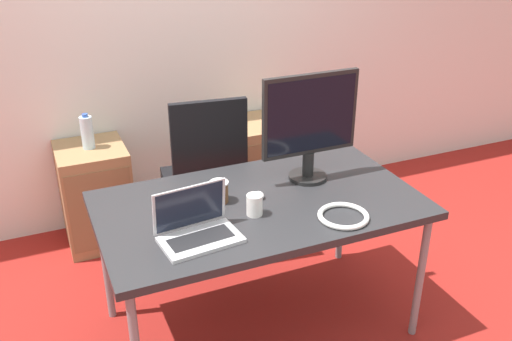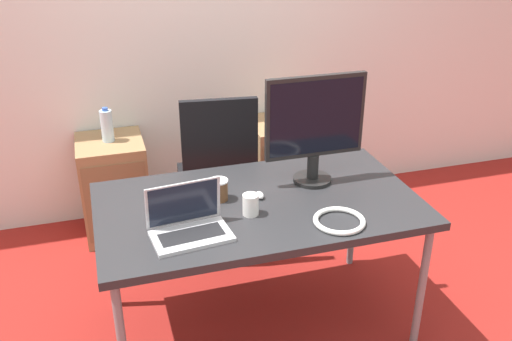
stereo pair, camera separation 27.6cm
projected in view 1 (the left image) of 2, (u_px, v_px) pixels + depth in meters
name	position (u px, v px, depth m)	size (l,w,h in m)	color
ground_plane	(259.00, 323.00, 3.13)	(14.00, 14.00, 0.00)	maroon
wall_back	(172.00, 32.00, 3.78)	(10.00, 0.05, 2.60)	silver
desk	(260.00, 210.00, 2.82)	(1.58, 0.89, 0.77)	#28282B
office_chair	(206.00, 194.00, 3.59)	(0.56, 0.58, 1.10)	#232326
cabinet_left	(96.00, 195.00, 3.75)	(0.43, 0.46, 0.68)	#99754C
cabinet_right	(260.00, 165.00, 4.17)	(0.43, 0.46, 0.68)	#99754C
water_bottle	(87.00, 132.00, 3.56)	(0.08, 0.08, 0.23)	silver
laptop_center	(197.00, 228.00, 2.48)	(0.36, 0.26, 0.23)	silver
monitor	(310.00, 124.00, 2.89)	(0.52, 0.20, 0.57)	black
mouse	(260.00, 195.00, 2.82)	(0.04, 0.06, 0.03)	silver
coffee_cup_white	(255.00, 205.00, 2.66)	(0.08, 0.08, 0.10)	white
coffee_cup_brown	(219.00, 192.00, 2.77)	(0.09, 0.09, 0.11)	brown
cable_coil	(343.00, 216.00, 2.65)	(0.24, 0.24, 0.02)	white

